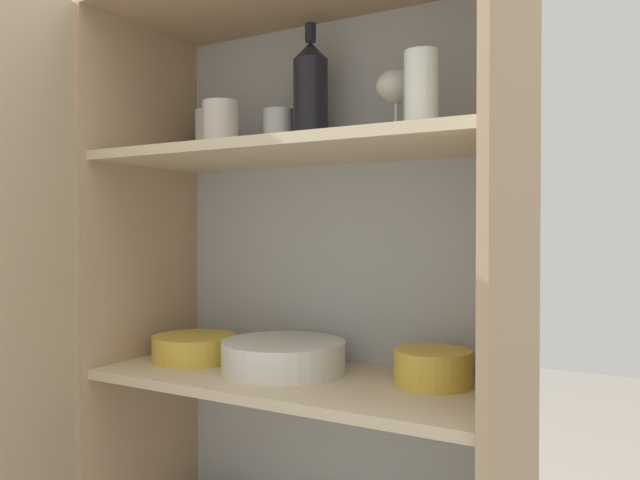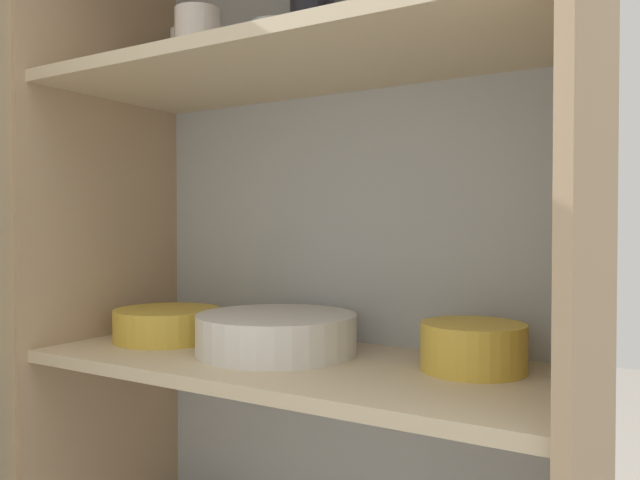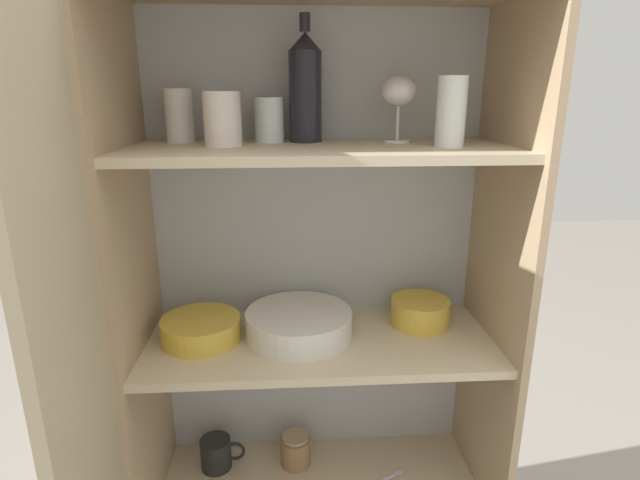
# 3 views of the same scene
# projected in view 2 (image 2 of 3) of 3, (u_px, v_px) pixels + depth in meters

# --- Properties ---
(cupboard_back_panel) EXTENTS (0.86, 0.02, 1.51)m
(cupboard_back_panel) POSITION_uv_depth(u_px,v_px,m) (351.00, 337.00, 1.11)
(cupboard_back_panel) COLOR #B2B7BC
(cupboard_back_panel) RESTS_ON ground_plane
(cupboard_side_left) EXTENTS (0.02, 0.38, 1.51)m
(cupboard_side_left) POSITION_uv_depth(u_px,v_px,m) (109.00, 331.00, 1.17)
(cupboard_side_left) COLOR tan
(cupboard_side_left) RESTS_ON ground_plane
(cupboard_side_right) EXTENTS (0.02, 0.38, 1.51)m
(cupboard_side_right) POSITION_uv_depth(u_px,v_px,m) (590.00, 393.00, 0.74)
(cupboard_side_right) COLOR tan
(cupboard_side_right) RESTS_ON ground_plane
(shelf_board_middle) EXTENTS (0.82, 0.34, 0.02)m
(shelf_board_middle) POSITION_uv_depth(u_px,v_px,m) (295.00, 365.00, 0.96)
(shelf_board_middle) COLOR beige
(shelf_board_upper) EXTENTS (0.82, 0.34, 0.02)m
(shelf_board_upper) POSITION_uv_depth(u_px,v_px,m) (295.00, 65.00, 0.95)
(shelf_board_upper) COLOR beige
(tumbler_glass_0) EXTENTS (0.08, 0.08, 0.11)m
(tumbler_glass_0) POSITION_uv_depth(u_px,v_px,m) (198.00, 43.00, 1.06)
(tumbler_glass_0) COLOR silver
(tumbler_glass_0) RESTS_ON shelf_board_upper
(tumbler_glass_1) EXTENTS (0.07, 0.07, 0.10)m
(tumbler_glass_1) POSITION_uv_depth(u_px,v_px,m) (271.00, 51.00, 1.08)
(tumbler_glass_1) COLOR white
(tumbler_glass_1) RESTS_ON shelf_board_upper
(tumbler_glass_3) EXTENTS (0.06, 0.06, 0.12)m
(tumbler_glass_3) POSITION_uv_depth(u_px,v_px,m) (187.00, 62.00, 1.19)
(tumbler_glass_3) COLOR white
(tumbler_glass_3) RESTS_ON shelf_board_upper
(wine_bottle) EXTENTS (0.07, 0.07, 0.28)m
(wine_bottle) POSITION_uv_depth(u_px,v_px,m) (312.00, 1.00, 1.04)
(wine_bottle) COLOR black
(wine_bottle) RESTS_ON shelf_board_upper
(plate_stack_white) EXTENTS (0.26, 0.26, 0.06)m
(plate_stack_white) POSITION_uv_depth(u_px,v_px,m) (277.00, 333.00, 1.00)
(plate_stack_white) COLOR silver
(plate_stack_white) RESTS_ON shelf_board_middle
(mixing_bowl_large) EXTENTS (0.19, 0.19, 0.06)m
(mixing_bowl_large) POSITION_uv_depth(u_px,v_px,m) (167.00, 323.00, 1.12)
(mixing_bowl_large) COLOR gold
(mixing_bowl_large) RESTS_ON shelf_board_middle
(serving_bowl_small) EXTENTS (0.15, 0.15, 0.07)m
(serving_bowl_small) POSITION_uv_depth(u_px,v_px,m) (473.00, 345.00, 0.88)
(serving_bowl_small) COLOR gold
(serving_bowl_small) RESTS_ON shelf_board_middle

